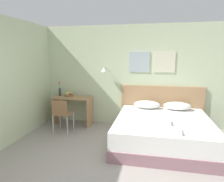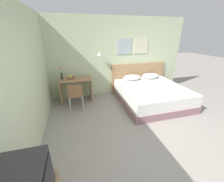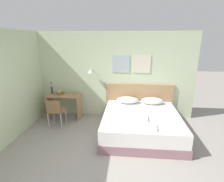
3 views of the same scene
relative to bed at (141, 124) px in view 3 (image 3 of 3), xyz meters
The scene contains 11 objects.
wall_back 1.80m from the bed, 130.11° to the left, with size 5.21×0.31×2.65m.
bed is the anchor object (origin of this frame).
headboard 1.09m from the bed, 90.00° to the left, with size 2.10×0.06×1.09m.
pillow_left 0.95m from the bed, 114.94° to the left, with size 0.65×0.38×0.19m.
pillow_right 0.95m from the bed, 65.06° to the left, with size 0.65×0.38×0.19m.
folded_towel_near_foot 0.44m from the bed, 98.80° to the right, with size 0.35×0.30×0.06m.
folded_towel_mid_bed 0.83m from the bed, 82.07° to the right, with size 0.32×0.30×0.06m.
desk 2.48m from the bed, 161.82° to the left, with size 1.00×0.50×0.77m.
desk_chair 2.39m from the bed, behind, with size 0.41×0.41×0.82m.
fruit_bowl 2.65m from the bed, 161.93° to the left, with size 0.24×0.23×0.12m.
flower_vase 2.94m from the bed, 162.88° to the left, with size 0.06×0.06×0.38m.
Camera 3 is at (0.59, -2.36, 2.39)m, focal length 28.00 mm.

